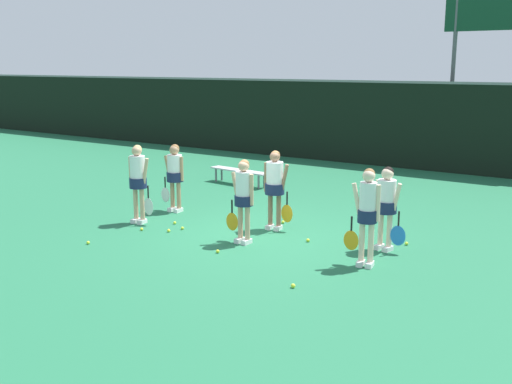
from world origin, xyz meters
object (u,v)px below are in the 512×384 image
object	(u,v)px
tennis_ball_0	(218,251)
tennis_ball_4	(283,222)
player_1	(243,194)
tennis_ball_11	(142,229)
bench_courtside	(239,172)
player_4	(275,183)
player_2	(367,209)
tennis_ball_10	(169,231)
player_0	(138,177)
tennis_ball_9	(293,286)
scoreboard	(509,23)
player_3	(175,172)
tennis_ball_7	(290,216)
player_5	(387,201)
tennis_ball_1	(182,228)
tennis_ball_8	(240,235)
tennis_ball_2	(175,223)
tennis_ball_3	(308,240)
tennis_ball_6	(88,243)
tennis_ball_5	(407,244)

from	to	relation	value
tennis_ball_0	tennis_ball_4	size ratio (longest dim) A/B	0.97
player_1	tennis_ball_11	bearing A→B (deg)	-165.85
bench_courtside	tennis_ball_0	xyz separation A→B (m)	(3.44, -5.54, -0.35)
player_4	tennis_ball_4	world-z (taller)	player_4
player_2	tennis_ball_10	size ratio (longest dim) A/B	25.52
bench_courtside	player_0	world-z (taller)	player_0
player_4	tennis_ball_9	size ratio (longest dim) A/B	23.61
scoreboard	player_3	world-z (taller)	scoreboard
player_0	tennis_ball_7	distance (m)	3.54
player_2	player_4	distance (m)	2.82
player_5	tennis_ball_1	bearing A→B (deg)	-154.95
tennis_ball_8	tennis_ball_7	bearing A→B (deg)	88.69
scoreboard	tennis_ball_10	size ratio (longest dim) A/B	88.29
tennis_ball_2	tennis_ball_3	size ratio (longest dim) A/B	0.95
player_4	tennis_ball_9	distance (m)	3.57
tennis_ball_6	tennis_ball_10	world-z (taller)	tennis_ball_10
scoreboard	tennis_ball_1	bearing A→B (deg)	-109.08
scoreboard	player_1	distance (m)	12.15
scoreboard	tennis_ball_0	size ratio (longest dim) A/B	89.60
tennis_ball_0	tennis_ball_8	world-z (taller)	tennis_ball_0
player_1	tennis_ball_6	size ratio (longest dim) A/B	25.59
scoreboard	tennis_ball_7	xyz separation A→B (m)	(-2.51, -9.14, -4.69)
player_5	tennis_ball_1	xyz separation A→B (m)	(-4.12, -1.06, -0.92)
tennis_ball_8	player_0	bearing A→B (deg)	-172.22
scoreboard	tennis_ball_8	world-z (taller)	scoreboard
tennis_ball_5	tennis_ball_11	distance (m)	5.46
tennis_ball_5	tennis_ball_8	world-z (taller)	tennis_ball_5
tennis_ball_5	player_2	bearing A→B (deg)	-96.23
player_3	player_4	bearing A→B (deg)	-3.40
scoreboard	tennis_ball_3	world-z (taller)	scoreboard
player_2	tennis_ball_5	size ratio (longest dim) A/B	25.72
player_0	tennis_ball_11	world-z (taller)	player_0
tennis_ball_0	tennis_ball_2	distance (m)	2.32
tennis_ball_6	tennis_ball_10	bearing A→B (deg)	64.53
player_0	tennis_ball_3	bearing A→B (deg)	6.66
tennis_ball_11	scoreboard	bearing A→B (deg)	68.89
tennis_ball_9	tennis_ball_1	bearing A→B (deg)	156.32
player_4	tennis_ball_3	bearing A→B (deg)	-28.72
tennis_ball_9	player_2	bearing A→B (deg)	72.53
player_0	tennis_ball_9	size ratio (longest dim) A/B	24.30
tennis_ball_1	tennis_ball_7	size ratio (longest dim) A/B	0.98
tennis_ball_6	tennis_ball_4	bearing A→B (deg)	55.65
player_5	tennis_ball_0	distance (m)	3.30
tennis_ball_1	tennis_ball_11	distance (m)	0.86
player_3	tennis_ball_6	size ratio (longest dim) A/B	24.85
player_2	tennis_ball_10	bearing A→B (deg)	174.72
player_1	tennis_ball_5	size ratio (longest dim) A/B	24.75
tennis_ball_5	tennis_ball_11	xyz separation A→B (m)	(-5.03, -2.13, -0.00)
player_2	tennis_ball_9	world-z (taller)	player_2
player_0	tennis_ball_2	bearing A→B (deg)	20.22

